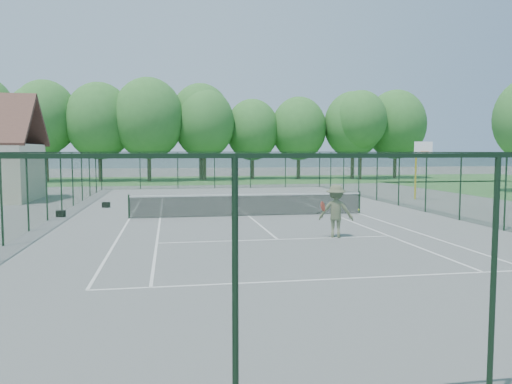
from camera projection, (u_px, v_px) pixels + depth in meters
ground at (249, 216)px, 23.54m from camera, size 140.00×140.00×0.00m
grass_far at (205, 180)px, 53.00m from camera, size 80.00×16.00×0.01m
court_lines at (249, 216)px, 23.54m from camera, size 11.05×23.85×0.01m
tennis_net at (249, 204)px, 23.50m from camera, size 11.08×0.08×1.10m
fence_enclosure at (249, 183)px, 23.42m from camera, size 18.05×36.05×3.02m
tree_line_far at (204, 123)px, 52.52m from camera, size 39.40×6.40×9.70m
basketball_goal at (420, 159)px, 31.21m from camera, size 1.20×1.43×3.65m
sports_bag_a at (61, 214)px, 23.16m from camera, size 0.44×0.35×0.31m
sports_bag_b at (106, 205)px, 27.06m from camera, size 0.44×0.36×0.30m
tennis_player at (336, 211)px, 17.63m from camera, size 1.89×1.12×1.87m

